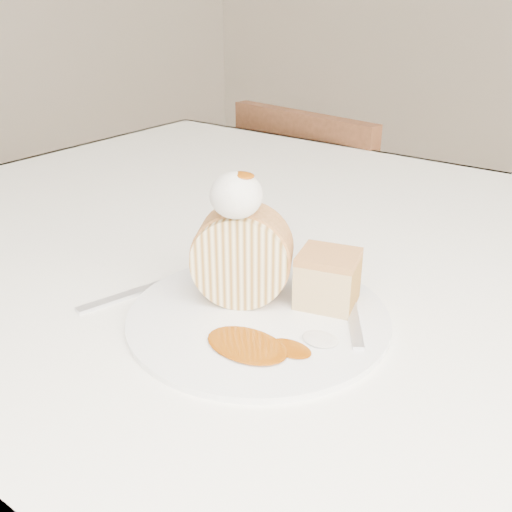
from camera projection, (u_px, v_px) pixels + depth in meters
The scene contains 10 objects.
table at pixel (364, 326), 0.69m from camera, with size 1.40×0.90×0.75m.
chair_far at pixel (323, 247), 1.40m from camera, with size 0.43×0.43×0.80m.
plate at pixel (258, 316), 0.53m from camera, with size 0.24×0.24×0.01m, color white.
roulade_slice at pixel (242, 256), 0.54m from camera, with size 0.09×0.09×0.05m, color beige.
cake_chunk at pixel (328, 282), 0.54m from camera, with size 0.05×0.05×0.05m, color #C6844B.
whipped_cream at pixel (236, 195), 0.49m from camera, with size 0.05×0.05×0.04m, color white.
caramel_drizzle at pixel (242, 169), 0.48m from camera, with size 0.02×0.02×0.01m, color #843C05.
caramel_pool at pixel (247, 345), 0.48m from camera, with size 0.08×0.05×0.00m, color #843C05, non-canonical shape.
fork at pixel (353, 316), 0.52m from camera, with size 0.02×0.14×0.00m, color silver.
spoon at pixel (137, 292), 0.57m from camera, with size 0.02×0.15×0.00m, color silver.
Camera 1 is at (0.24, -0.35, 1.03)m, focal length 40.00 mm.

